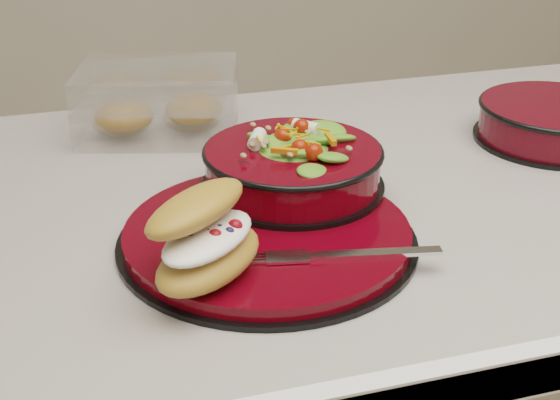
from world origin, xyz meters
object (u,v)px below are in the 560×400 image
object	(u,v)px
croissant	(207,237)
extra_bowl	(555,120)
dinner_plate	(268,236)
salad_bowl	(293,161)
fork	(348,254)
pastry_box	(159,102)

from	to	relation	value
croissant	extra_bowl	world-z (taller)	croissant
dinner_plate	salad_bowl	bearing A→B (deg)	58.04
dinner_plate	croissant	size ratio (longest dim) A/B	2.01
salad_bowl	fork	xyz separation A→B (m)	(0.01, -0.17, -0.03)
croissant	fork	xyz separation A→B (m)	(0.14, -0.01, -0.04)
fork	extra_bowl	distance (m)	0.47
croissant	salad_bowl	bearing A→B (deg)	5.89
croissant	extra_bowl	xyz separation A→B (m)	(0.54, 0.24, -0.03)
fork	extra_bowl	size ratio (longest dim) A/B	0.81
dinner_plate	extra_bowl	size ratio (longest dim) A/B	1.47
dinner_plate	salad_bowl	size ratio (longest dim) A/B	1.50
salad_bowl	fork	bearing A→B (deg)	-88.02
croissant	fork	bearing A→B (deg)	-47.63
pastry_box	extra_bowl	world-z (taller)	pastry_box
croissant	pastry_box	xyz separation A→B (m)	(0.02, 0.43, -0.01)
salad_bowl	extra_bowl	bearing A→B (deg)	11.70
pastry_box	croissant	bearing A→B (deg)	-76.70
fork	extra_bowl	bearing A→B (deg)	-46.76
fork	dinner_plate	bearing A→B (deg)	48.23
dinner_plate	pastry_box	world-z (taller)	pastry_box
croissant	fork	size ratio (longest dim) A/B	0.91
croissant	dinner_plate	bearing A→B (deg)	-2.15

